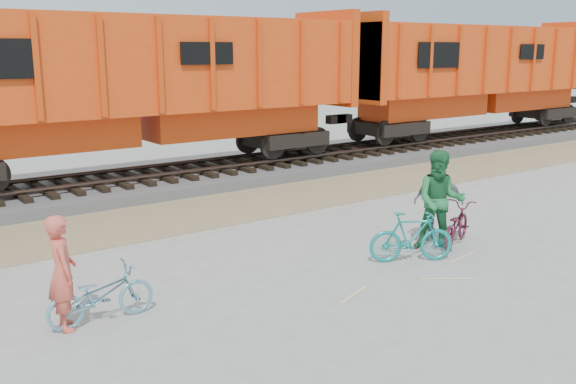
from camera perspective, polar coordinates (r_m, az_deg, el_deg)
name	(u,v)px	position (r m, az deg, el deg)	size (l,w,h in m)	color
ground	(365,270)	(11.94, 6.88, -6.86)	(120.00, 120.00, 0.00)	#9E9E99
gravel_strip	(215,210)	(16.21, -6.48, -1.58)	(120.00, 3.00, 0.02)	tan
ballast_bed	(155,182)	(19.22, -11.70, 0.92)	(120.00, 4.00, 0.30)	slate
track	(155,171)	(19.16, -11.74, 1.86)	(120.00, 2.60, 0.24)	black
hopper_car_center	(136,84)	(18.69, -13.32, 9.36)	(14.00, 3.13, 4.65)	black
hopper_car_right	(477,72)	(28.17, 16.45, 10.18)	(14.00, 3.13, 4.65)	black
bicycle_blue	(101,295)	(9.94, -16.30, -8.77)	(0.56, 1.61, 0.85)	#609AB2
bicycle_teal	(411,237)	(12.37, 10.92, -3.94)	(0.46, 1.62, 0.97)	#158581
bicycle_maroon	(456,225)	(13.59, 14.70, -2.86)	(0.58, 1.65, 0.87)	#51172A
person_solo	(62,273)	(9.75, -19.43, -6.77)	(0.62, 0.41, 1.70)	#D45042
person_man	(440,201)	(13.09, 13.36, -0.77)	(0.98, 0.76, 2.02)	#1F6637
person_woman	(439,202)	(13.66, 13.24, -0.86)	(1.01, 0.42, 1.72)	gray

